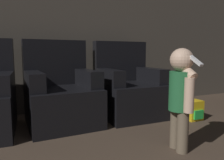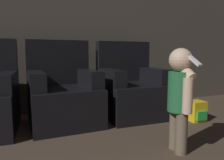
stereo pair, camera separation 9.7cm
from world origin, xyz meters
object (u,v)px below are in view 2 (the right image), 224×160
object	(u,v)px
armchair_middle	(63,95)
toy_backpack	(196,111)
armchair_right	(131,90)
person_toddler	(180,92)

from	to	relation	value
armchair_middle	toy_backpack	bearing A→B (deg)	-21.49
armchair_right	armchair_middle	bearing A→B (deg)	-178.97
armchair_middle	toy_backpack	world-z (taller)	armchair_middle
toy_backpack	armchair_right	bearing A→B (deg)	139.64
armchair_middle	person_toddler	size ratio (longest dim) A/B	1.14
armchair_middle	toy_backpack	size ratio (longest dim) A/B	4.06
armchair_right	person_toddler	size ratio (longest dim) A/B	1.14
armchair_middle	armchair_right	size ratio (longest dim) A/B	1.00
person_toddler	toy_backpack	bearing A→B (deg)	137.57
person_toddler	toy_backpack	distance (m)	1.08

